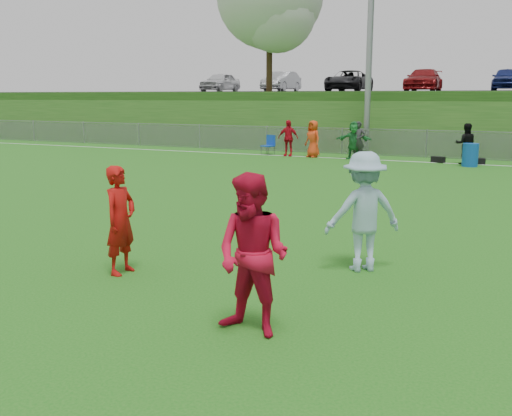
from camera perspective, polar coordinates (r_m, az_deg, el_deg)
The scene contains 14 objects.
ground at distance 8.57m, azimuth -2.32°, elevation -7.96°, with size 120.00×120.00×0.00m, color #196415.
sideline_far at distance 25.65m, azimuth 15.98°, elevation 4.46°, with size 60.00×0.10×0.01m, color white.
fence at distance 27.56m, azimuth 16.67°, elevation 6.20°, with size 58.00×0.06×1.30m.
light_pole at distance 29.07m, azimuth 11.42°, elevation 18.65°, with size 1.20×0.40×12.15m.
berm at distance 38.43m, azimuth 19.00°, elevation 8.61°, with size 120.00×18.00×3.00m, color #1B4814.
parking_lot at distance 40.40m, azimuth 19.42°, elevation 10.88°, with size 120.00×12.00×0.10m, color black.
car_row at distance 39.54m, azimuth 17.64°, elevation 12.11°, with size 32.04×5.18×1.44m.
spectator_row at distance 26.10m, azimuth 10.11°, elevation 6.68°, with size 8.86×0.86×1.69m.
gear_bags at distance 25.59m, azimuth 18.69°, elevation 4.57°, with size 7.19×0.49×0.26m.
player_red_left at distance 9.28m, azimuth -13.40°, elevation -1.19°, with size 0.63×0.42×1.74m, color #AC0E0B.
player_red_center at distance 6.69m, azimuth -0.31°, elevation -4.76°, with size 0.94×0.73×1.94m, color red.
player_blue at distance 9.34m, azimuth 10.69°, elevation -0.37°, with size 1.25×0.72×1.94m, color #95B8CE.
recycling_bin at distance 24.60m, azimuth 20.63°, elevation 4.98°, with size 0.62×0.62×0.93m, color #0F4BA3.
camp_chair at distance 27.85m, azimuth 1.21°, elevation 5.94°, with size 0.64×0.64×0.94m.
Camera 1 is at (3.63, -7.24, 2.80)m, focal length 40.00 mm.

